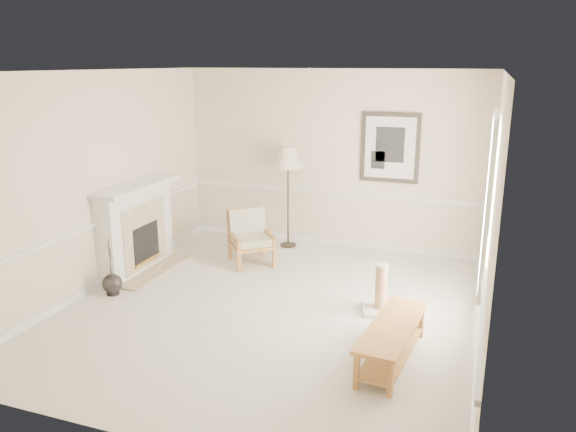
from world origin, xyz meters
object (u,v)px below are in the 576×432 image
object	(u,v)px
armchair	(250,234)
scratching_post	(381,297)
floor_lamp	(288,160)
floor_vase	(112,284)
bench	(392,337)

from	to	relation	value
armchair	scratching_post	size ratio (longest dim) A/B	1.45
floor_lamp	floor_vase	bearing A→B (deg)	-119.22
armchair	scratching_post	distance (m)	2.52
scratching_post	floor_lamp	bearing A→B (deg)	133.60
floor_lamp	scratching_post	world-z (taller)	floor_lamp
armchair	floor_lamp	bearing A→B (deg)	32.98
scratching_post	armchair	bearing A→B (deg)	153.41
floor_vase	armchair	size ratio (longest dim) A/B	0.86
floor_vase	armchair	distance (m)	2.19
floor_vase	floor_lamp	xyz separation A→B (m)	(1.52, 2.71, 1.32)
floor_lamp	bench	xyz separation A→B (m)	(2.28, -3.18, -1.19)
floor_vase	bench	bearing A→B (deg)	-7.07
floor_vase	bench	distance (m)	3.82
bench	scratching_post	bearing A→B (deg)	106.22
bench	scratching_post	xyz separation A→B (m)	(-0.33, 1.14, -0.08)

